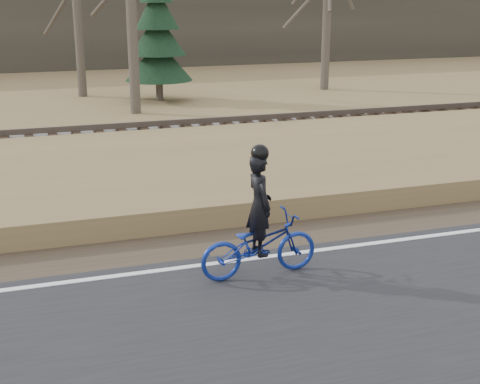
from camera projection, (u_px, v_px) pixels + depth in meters
name	position (u px, v px, depth m)	size (l,w,h in m)	color
embankment	(427.00, 162.00, 15.97)	(120.00, 5.00, 0.44)	brown
ballast	(353.00, 131.00, 19.42)	(120.00, 3.00, 0.45)	slate
railroad	(354.00, 121.00, 19.33)	(120.00, 2.40, 0.29)	black
treeline_backdrop	(179.00, 11.00, 38.62)	(120.00, 4.00, 6.00)	#383328
cyclist	(259.00, 236.00, 9.87)	(1.85, 0.72, 2.01)	navy
conifer	(158.00, 36.00, 25.50)	(2.60, 2.60, 5.26)	brown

